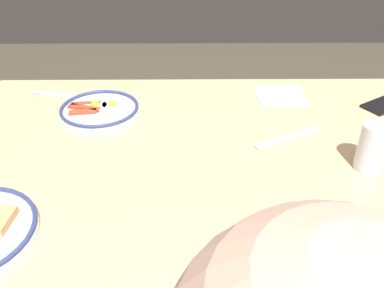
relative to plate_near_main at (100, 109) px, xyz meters
name	(u,v)px	position (x,y,z in m)	size (l,w,h in m)	color
dining_table	(218,185)	(-0.33, 0.25, -0.08)	(1.43, 0.99, 0.74)	tan
plate_near_main	(100,109)	(0.00, 0.00, 0.00)	(0.23, 0.23, 0.04)	white
drinking_glass	(372,150)	(-0.69, 0.28, 0.04)	(0.07, 0.07, 0.12)	silver
paper_napkin	(281,96)	(-0.55, -0.11, -0.01)	(0.15, 0.14, 0.00)	white
fork_near	(60,95)	(0.15, -0.12, -0.01)	(0.18, 0.06, 0.01)	silver
butter_knife	(289,137)	(-0.53, 0.14, -0.01)	(0.20, 0.12, 0.01)	silver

